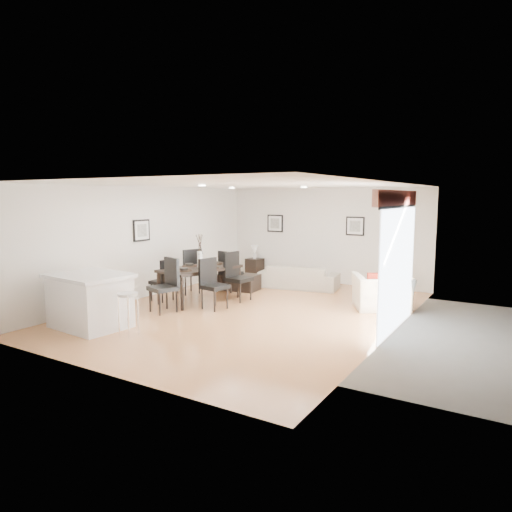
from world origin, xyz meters
The scene contains 26 objects.
ground centered at (0.00, 0.00, 0.00)m, with size 8.00×8.00×0.00m, color tan.
wall_back centered at (0.00, 4.00, 1.35)m, with size 6.00×0.04×2.70m, color silver.
wall_front centered at (0.00, -4.00, 1.35)m, with size 6.00×0.04×2.70m, color silver.
wall_left centered at (-3.00, 0.00, 1.35)m, with size 0.04×8.00×2.70m, color silver.
wall_right centered at (3.00, 0.00, 1.35)m, with size 0.04×8.00×2.70m, color silver.
ceiling centered at (0.00, 0.00, 2.70)m, with size 6.00×8.00×0.02m, color white.
sofa centered at (-0.25, 2.85, 0.31)m, with size 2.10×0.82×0.61m, color #A19882.
armchair centered at (2.34, 1.65, 0.38)m, with size 1.17×1.03×0.76m, color white.
dining_table centered at (-1.59, 0.28, 0.72)m, with size 1.29×2.07×0.80m.
dining_chair_wnear centered at (-2.27, -0.20, 0.56)m, with size 0.47×0.47×1.01m.
dining_chair_wfar centered at (-2.27, 0.73, 0.65)m, with size 0.66×0.66×1.16m.
dining_chair_enear centered at (-0.91, -0.18, 0.62)m, with size 0.58×0.58×1.11m.
dining_chair_efar centered at (-0.92, 0.78, 0.64)m, with size 0.57×0.57×1.15m.
dining_chair_head centered at (-1.56, -0.90, 0.65)m, with size 0.65×0.65×1.16m.
dining_chair_foot centered at (-1.61, 1.48, 0.59)m, with size 0.56×0.56×1.06m.
vase centered at (-1.59, 0.28, 1.13)m, with size 1.02×1.56×0.79m.
coffee_table centered at (-1.51, 1.82, 0.21)m, with size 1.04×0.62×0.42m, color black.
side_table centered at (-2.13, 3.66, 0.29)m, with size 0.43×0.43×0.58m, color black.
table_lamp centered at (-2.13, 3.66, 0.84)m, with size 0.21×0.21×0.40m.
cushion centered at (2.23, 1.54, 0.62)m, with size 0.38×0.12×0.38m, color maroon.
kitchen_island centered at (-1.99, -2.55, 0.52)m, with size 1.55×1.24×1.02m.
bar_stool centered at (-0.98, -2.55, 0.66)m, with size 0.35×0.35×0.77m.
framed_print_back_left centered at (-1.60, 3.97, 1.65)m, with size 0.52×0.04×0.52m.
framed_print_back_right centered at (0.90, 3.97, 1.65)m, with size 0.52×0.04×0.52m.
framed_print_left_wall centered at (-2.97, -0.20, 1.65)m, with size 0.04×0.52×0.52m.
sliding_door centered at (2.96, 0.30, 1.66)m, with size 0.12×2.70×2.57m.
Camera 1 is at (5.03, -8.12, 2.46)m, focal length 32.00 mm.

